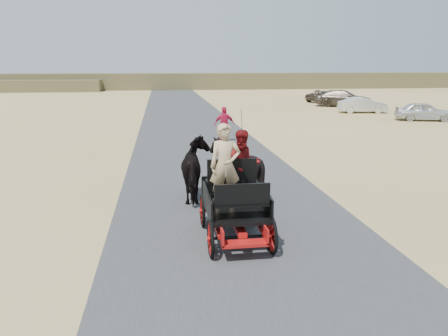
{
  "coord_description": "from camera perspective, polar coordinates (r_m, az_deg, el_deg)",
  "views": [
    {
      "loc": [
        -1.72,
        -6.53,
        3.71
      ],
      "look_at": [
        -0.21,
        3.93,
        1.2
      ],
      "focal_mm": 35.0,
      "sensor_mm": 36.0,
      "label": 1
    }
  ],
  "objects": [
    {
      "name": "ground",
      "position": [
        7.71,
        5.95,
        -15.5
      ],
      "size": [
        140.0,
        140.0,
        0.0
      ],
      "primitive_type": "plane",
      "color": "tan"
    },
    {
      "name": "road",
      "position": [
        7.7,
        5.95,
        -15.47
      ],
      "size": [
        6.0,
        140.0,
        0.01
      ],
      "primitive_type": "cube",
      "color": "#38383A",
      "rests_on": "ground"
    },
    {
      "name": "ridge_far",
      "position": [
        68.6,
        -6.9,
        11.19
      ],
      "size": [
        140.0,
        6.0,
        2.4
      ],
      "primitive_type": "cube",
      "color": "brown",
      "rests_on": "ground"
    },
    {
      "name": "carriage",
      "position": [
        9.59,
        1.38,
        -7.09
      ],
      "size": [
        1.3,
        2.4,
        0.72
      ],
      "primitive_type": null,
      "color": "black",
      "rests_on": "ground"
    },
    {
      "name": "horse_left",
      "position": [
        12.23,
        -3.49,
        -0.19
      ],
      "size": [
        0.91,
        2.01,
        1.7
      ],
      "primitive_type": "imported",
      "rotation": [
        0.0,
        0.0,
        3.14
      ],
      "color": "black",
      "rests_on": "ground"
    },
    {
      "name": "horse_right",
      "position": [
        12.37,
        1.6,
        -0.01
      ],
      "size": [
        1.37,
        1.54,
        1.7
      ],
      "primitive_type": "imported",
      "rotation": [
        0.0,
        0.0,
        3.14
      ],
      "color": "black",
      "rests_on": "ground"
    },
    {
      "name": "driver_man",
      "position": [
        9.24,
        0.14,
        0.29
      ],
      "size": [
        0.66,
        0.43,
        1.8
      ],
      "primitive_type": "imported",
      "color": "tan",
      "rests_on": "carriage"
    },
    {
      "name": "passenger_woman",
      "position": [
        9.88,
        2.55,
        0.47
      ],
      "size": [
        0.77,
        0.6,
        1.58
      ],
      "primitive_type": "imported",
      "color": "#660C0F",
      "rests_on": "carriage"
    },
    {
      "name": "pedestrian",
      "position": [
        21.39,
        0.06,
        5.73
      ],
      "size": [
        1.02,
        0.44,
        1.73
      ],
      "primitive_type": "imported",
      "rotation": [
        0.0,
        0.0,
        3.16
      ],
      "color": "#C71641",
      "rests_on": "ground"
    },
    {
      "name": "car_a",
      "position": [
        32.59,
        24.66,
        6.73
      ],
      "size": [
        3.92,
        2.5,
        1.24
      ],
      "primitive_type": "imported",
      "rotation": [
        0.0,
        0.0,
        1.26
      ],
      "color": "silver",
      "rests_on": "ground"
    },
    {
      "name": "car_b",
      "position": [
        36.21,
        17.65,
        7.85
      ],
      "size": [
        3.84,
        1.79,
        1.22
      ],
      "primitive_type": "imported",
      "rotation": [
        0.0,
        0.0,
        1.43
      ],
      "color": "silver",
      "rests_on": "ground"
    },
    {
      "name": "car_c",
      "position": [
        41.21,
        15.32,
        8.77
      ],
      "size": [
        5.43,
        4.0,
        1.46
      ],
      "primitive_type": "imported",
      "rotation": [
        0.0,
        0.0,
        1.13
      ],
      "color": "brown",
      "rests_on": "ground"
    },
    {
      "name": "car_d",
      "position": [
        45.67,
        13.06,
        9.09
      ],
      "size": [
        4.44,
        3.24,
        1.12
      ],
      "primitive_type": "imported",
      "rotation": [
        0.0,
        0.0,
        1.96
      ],
      "color": "brown",
      "rests_on": "ground"
    }
  ]
}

